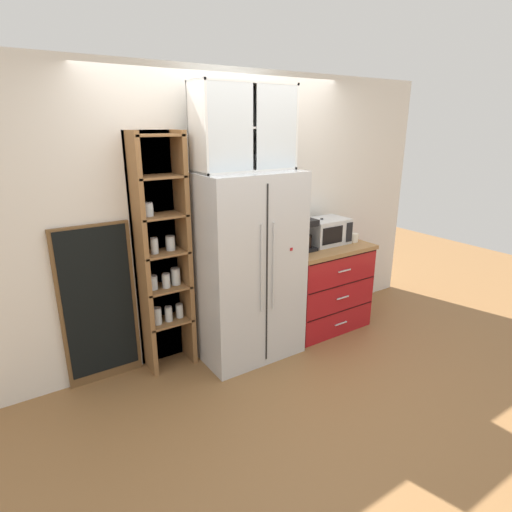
{
  "coord_description": "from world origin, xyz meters",
  "views": [
    {
      "loc": [
        -1.87,
        -2.96,
        2.09
      ],
      "look_at": [
        0.1,
        0.03,
        0.94
      ],
      "focal_mm": 29.08,
      "sensor_mm": 36.0,
      "label": 1
    }
  ],
  "objects_px": {
    "mug_cream": "(354,238)",
    "bottle_clear": "(325,235)",
    "chalkboard_menu": "(99,305)",
    "microwave": "(326,231)",
    "refrigerator": "(247,267)",
    "mug_sage": "(326,242)",
    "bottle_cobalt": "(321,233)",
    "coffee_maker": "(304,234)"
  },
  "relations": [
    {
      "from": "bottle_clear",
      "to": "chalkboard_menu",
      "type": "bearing_deg",
      "value": 172.78
    },
    {
      "from": "coffee_maker",
      "to": "bottle_cobalt",
      "type": "distance_m",
      "value": 0.27
    },
    {
      "from": "coffee_maker",
      "to": "mug_sage",
      "type": "xyz_separation_m",
      "value": [
        0.27,
        -0.02,
        -0.11
      ]
    },
    {
      "from": "refrigerator",
      "to": "chalkboard_menu",
      "type": "bearing_deg",
      "value": 166.76
    },
    {
      "from": "microwave",
      "to": "bottle_clear",
      "type": "bearing_deg",
      "value": -140.44
    },
    {
      "from": "refrigerator",
      "to": "coffee_maker",
      "type": "height_order",
      "value": "refrigerator"
    },
    {
      "from": "mug_sage",
      "to": "bottle_clear",
      "type": "height_order",
      "value": "bottle_clear"
    },
    {
      "from": "refrigerator",
      "to": "mug_cream",
      "type": "relative_size",
      "value": 14.76
    },
    {
      "from": "mug_sage",
      "to": "bottle_cobalt",
      "type": "bearing_deg",
      "value": 91.8
    },
    {
      "from": "refrigerator",
      "to": "microwave",
      "type": "bearing_deg",
      "value": 3.8
    },
    {
      "from": "refrigerator",
      "to": "bottle_clear",
      "type": "relative_size",
      "value": 6.86
    },
    {
      "from": "mug_cream",
      "to": "bottle_clear",
      "type": "xyz_separation_m",
      "value": [
        -0.35,
        0.08,
        0.06
      ]
    },
    {
      "from": "microwave",
      "to": "mug_sage",
      "type": "bearing_deg",
      "value": -132.38
    },
    {
      "from": "microwave",
      "to": "coffee_maker",
      "type": "height_order",
      "value": "coffee_maker"
    },
    {
      "from": "bottle_cobalt",
      "to": "refrigerator",
      "type": "bearing_deg",
      "value": -175.62
    },
    {
      "from": "coffee_maker",
      "to": "chalkboard_menu",
      "type": "distance_m",
      "value": 1.98
    },
    {
      "from": "refrigerator",
      "to": "chalkboard_menu",
      "type": "height_order",
      "value": "refrigerator"
    },
    {
      "from": "refrigerator",
      "to": "coffee_maker",
      "type": "distance_m",
      "value": 0.71
    },
    {
      "from": "microwave",
      "to": "bottle_clear",
      "type": "relative_size",
      "value": 1.77
    },
    {
      "from": "bottle_cobalt",
      "to": "bottle_clear",
      "type": "xyz_separation_m",
      "value": [
        -0.0,
        -0.06,
        -0.01
      ]
    },
    {
      "from": "refrigerator",
      "to": "mug_sage",
      "type": "bearing_deg",
      "value": 0.03
    },
    {
      "from": "refrigerator",
      "to": "mug_sage",
      "type": "height_order",
      "value": "refrigerator"
    },
    {
      "from": "bottle_clear",
      "to": "chalkboard_menu",
      "type": "relative_size",
      "value": 0.18
    },
    {
      "from": "microwave",
      "to": "bottle_cobalt",
      "type": "relative_size",
      "value": 1.62
    },
    {
      "from": "coffee_maker",
      "to": "chalkboard_menu",
      "type": "bearing_deg",
      "value": 172.08
    },
    {
      "from": "chalkboard_menu",
      "to": "microwave",
      "type": "bearing_deg",
      "value": -5.71
    },
    {
      "from": "microwave",
      "to": "mug_sage",
      "type": "height_order",
      "value": "microwave"
    },
    {
      "from": "coffee_maker",
      "to": "chalkboard_menu",
      "type": "height_order",
      "value": "chalkboard_menu"
    },
    {
      "from": "microwave",
      "to": "refrigerator",
      "type": "bearing_deg",
      "value": -176.2
    },
    {
      "from": "mug_sage",
      "to": "bottle_cobalt",
      "type": "xyz_separation_m",
      "value": [
        -0.0,
        0.07,
        0.08
      ]
    },
    {
      "from": "bottle_clear",
      "to": "chalkboard_menu",
      "type": "distance_m",
      "value": 2.23
    },
    {
      "from": "bottle_cobalt",
      "to": "chalkboard_menu",
      "type": "relative_size",
      "value": 0.2
    },
    {
      "from": "bottle_clear",
      "to": "bottle_cobalt",
      "type": "bearing_deg",
      "value": 90.0
    },
    {
      "from": "chalkboard_menu",
      "to": "mug_cream",
      "type": "bearing_deg",
      "value": -7.92
    },
    {
      "from": "refrigerator",
      "to": "mug_cream",
      "type": "xyz_separation_m",
      "value": [
        1.3,
        -0.06,
        0.09
      ]
    },
    {
      "from": "microwave",
      "to": "bottle_clear",
      "type": "distance_m",
      "value": 0.08
    },
    {
      "from": "refrigerator",
      "to": "mug_sage",
      "type": "distance_m",
      "value": 0.95
    },
    {
      "from": "mug_sage",
      "to": "chalkboard_menu",
      "type": "bearing_deg",
      "value": 172.41
    },
    {
      "from": "microwave",
      "to": "chalkboard_menu",
      "type": "distance_m",
      "value": 2.29
    },
    {
      "from": "mug_sage",
      "to": "chalkboard_menu",
      "type": "xyz_separation_m",
      "value": [
        -2.19,
        0.29,
        -0.26
      ]
    },
    {
      "from": "mug_cream",
      "to": "bottle_cobalt",
      "type": "distance_m",
      "value": 0.38
    },
    {
      "from": "coffee_maker",
      "to": "refrigerator",
      "type": "bearing_deg",
      "value": -177.89
    }
  ]
}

